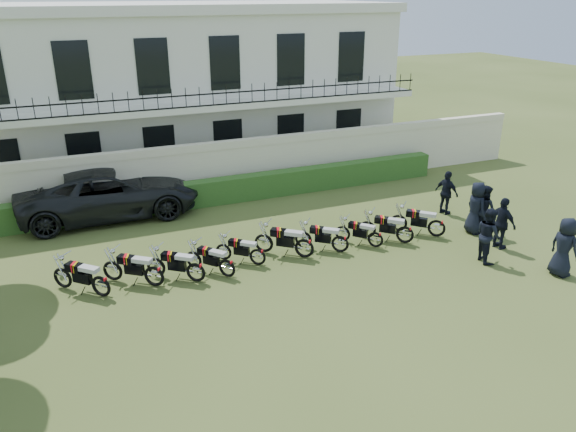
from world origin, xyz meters
The scene contains 21 objects.
ground centered at (0.00, 0.00, 0.00)m, with size 100.00×100.00×0.00m, color #3C4B1E.
perimeter_wall centered at (0.00, 8.00, 1.17)m, with size 30.00×0.35×2.30m.
hedge centered at (1.00, 7.20, 0.50)m, with size 18.00×0.60×1.00m, color #254B1B.
building centered at (0.00, 13.96, 3.71)m, with size 20.40×9.60×7.40m.
motorcycle_0 centered at (-4.90, 1.29, 0.49)m, with size 1.47×1.44×1.07m.
motorcycle_1 centered at (-3.44, 1.31, 0.49)m, with size 1.60×1.27×1.06m.
motorcycle_2 centered at (-2.27, 1.11, 0.47)m, with size 1.53×1.22×1.02m.
motorcycle_3 centered at (-1.35, 1.05, 0.44)m, with size 1.20×1.41×0.96m.
motorcycle_4 centered at (-0.25, 1.43, 0.42)m, with size 1.32×1.18×0.92m.
motorcycle_5 centered at (1.29, 1.33, 0.50)m, with size 1.59×1.35×1.08m.
motorcycle_6 centered at (2.52, 1.25, 0.45)m, with size 1.45×1.22×0.98m.
motorcycle_7 centered at (3.78, 1.14, 0.42)m, with size 1.18×1.32×0.92m.
motorcycle_8 centered at (4.86, 1.04, 0.47)m, with size 1.43×1.37×1.03m.
motorcycle_9 centered at (6.16, 1.06, 0.48)m, with size 1.44×1.41×1.05m.
suv centered at (-3.93, 7.49, 0.91)m, with size 3.02×6.55×1.82m, color black.
officer_0 centered at (7.88, -2.65, 0.91)m, with size 0.89×0.58×1.83m, color black.
officer_1 centered at (6.48, -1.04, 0.88)m, with size 0.86×0.67×1.77m, color black.
officer_2 centered at (7.54, -0.47, 0.88)m, with size 1.03×0.43×1.76m, color black.
officer_3 centered at (7.62, 0.89, 0.93)m, with size 0.91×0.59×1.86m, color black.
officer_4 centered at (7.90, 0.80, 0.87)m, with size 0.84×0.66×1.74m, color black.
officer_5 centered at (7.81, 2.75, 0.84)m, with size 0.99×0.41×1.69m, color black.
Camera 1 is at (-5.43, -13.29, 7.95)m, focal length 35.00 mm.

